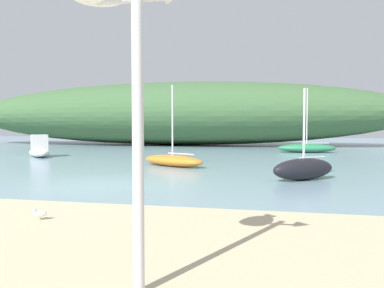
# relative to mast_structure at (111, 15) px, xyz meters

# --- Properties ---
(ground_plane) EXTENTS (120.00, 120.00, 0.00)m
(ground_plane) POSITION_rel_mast_structure_xyz_m (-3.86, 7.51, -3.05)
(ground_plane) COLOR #7A99A8
(distant_hill) EXTENTS (50.13, 12.49, 6.91)m
(distant_hill) POSITION_rel_mast_structure_xyz_m (-8.46, 35.59, 0.40)
(distant_hill) COLOR #3D6038
(distant_hill) RESTS_ON ground
(mast_structure) EXTENTS (1.23, 0.52, 3.46)m
(mast_structure) POSITION_rel_mast_structure_xyz_m (0.00, 0.00, 0.00)
(mast_structure) COLOR silver
(mast_structure) RESTS_ON beach_sand
(sailboat_far_right) EXTENTS (2.63, 2.28, 3.33)m
(sailboat_far_right) POSITION_rel_mast_structure_xyz_m (2.90, 10.14, -2.64)
(sailboat_far_right) COLOR black
(sailboat_far_right) RESTS_ON ground
(sailboat_off_point) EXTENTS (3.84, 2.84, 4.00)m
(sailboat_off_point) POSITION_rel_mast_structure_xyz_m (-2.99, 13.77, -2.76)
(sailboat_off_point) COLOR orange
(sailboat_off_point) RESTS_ON ground
(sailboat_mid_channel) EXTENTS (4.52, 1.99, 4.93)m
(sailboat_mid_channel) POSITION_rel_mast_structure_xyz_m (4.61, 25.41, -2.70)
(sailboat_mid_channel) COLOR #287A4C
(sailboat_mid_channel) RESTS_ON ground
(motorboat_outer_mooring) EXTENTS (3.40, 3.80, 1.45)m
(motorboat_outer_mooring) POSITION_rel_mast_structure_xyz_m (-13.06, 17.63, -2.55)
(motorboat_outer_mooring) COLOR white
(motorboat_outer_mooring) RESTS_ON ground
(seagull_near_waterline) EXTENTS (0.32, 0.19, 0.23)m
(seagull_near_waterline) POSITION_rel_mast_structure_xyz_m (-2.55, 2.41, -2.72)
(seagull_near_waterline) COLOR orange
(seagull_near_waterline) RESTS_ON beach_sand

